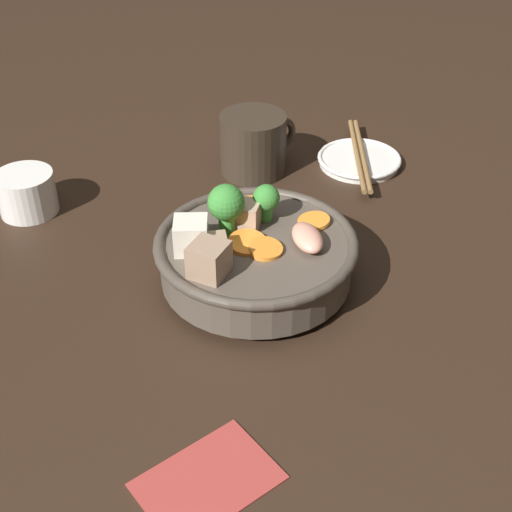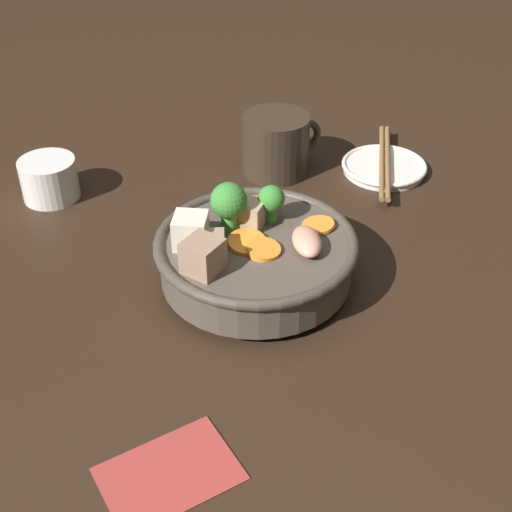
# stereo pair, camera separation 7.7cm
# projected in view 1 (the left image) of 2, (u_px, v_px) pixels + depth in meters

# --- Properties ---
(ground_plane) EXTENTS (3.00, 3.00, 0.00)m
(ground_plane) POSITION_uv_depth(u_px,v_px,m) (256.00, 282.00, 0.79)
(ground_plane) COLOR black
(stirfry_bowl) EXTENTS (0.22, 0.22, 0.11)m
(stirfry_bowl) POSITION_uv_depth(u_px,v_px,m) (255.00, 253.00, 0.77)
(stirfry_bowl) COLOR #51473D
(stirfry_bowl) RESTS_ON ground_plane
(side_saucer) EXTENTS (0.12, 0.12, 0.01)m
(side_saucer) POSITION_uv_depth(u_px,v_px,m) (359.00, 160.00, 1.00)
(side_saucer) COLOR white
(side_saucer) RESTS_ON ground_plane
(tea_cup) EXTENTS (0.07, 0.07, 0.05)m
(tea_cup) POSITION_uv_depth(u_px,v_px,m) (26.00, 193.00, 0.89)
(tea_cup) COLOR white
(tea_cup) RESTS_ON ground_plane
(dark_mug) EXTENTS (0.11, 0.09, 0.08)m
(dark_mug) POSITION_uv_depth(u_px,v_px,m) (254.00, 144.00, 0.97)
(dark_mug) COLOR #33281E
(dark_mug) RESTS_ON ground_plane
(napkin) EXTENTS (0.12, 0.09, 0.00)m
(napkin) POSITION_uv_depth(u_px,v_px,m) (208.00, 480.00, 0.58)
(napkin) COLOR #A33833
(napkin) RESTS_ON ground_plane
(chopsticks_pair) EXTENTS (0.12, 0.18, 0.01)m
(chopsticks_pair) POSITION_uv_depth(u_px,v_px,m) (360.00, 154.00, 1.00)
(chopsticks_pair) COLOR olive
(chopsticks_pair) RESTS_ON side_saucer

